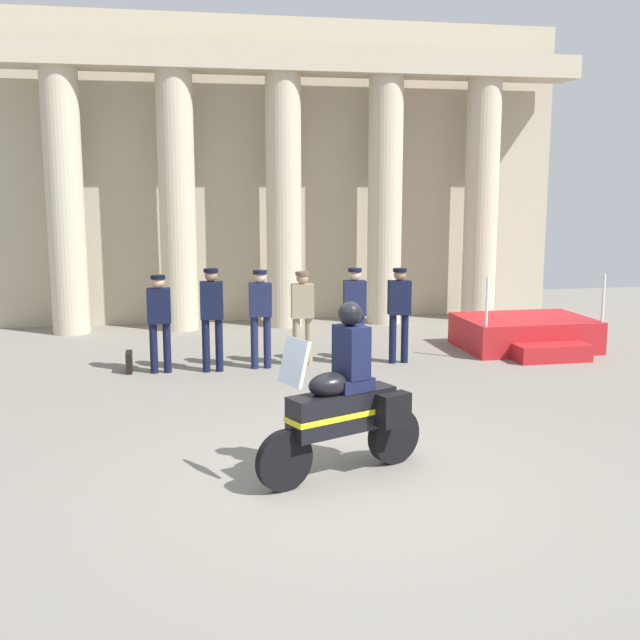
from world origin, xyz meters
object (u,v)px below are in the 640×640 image
Objects in this scene: briefcase_on_ground at (129,362)px; officer_in_row_1 at (212,311)px; officer_in_row_0 at (159,316)px; reviewing_stand at (526,334)px; motorcycle_with_rider at (347,404)px; officer_in_row_4 at (355,308)px; officer_in_row_2 at (260,311)px; officer_in_row_5 at (399,307)px; officer_in_row_3 at (302,311)px.

officer_in_row_1 is at bearing -7.94° from briefcase_on_ground.
reviewing_stand is at bearing -172.12° from officer_in_row_0.
motorcycle_with_rider is 5.46× the size of briefcase_on_ground.
motorcycle_with_rider is (-1.32, -5.15, -0.21)m from officer_in_row_4.
officer_in_row_1 is 1.03× the size of officer_in_row_2.
officer_in_row_5 is (3.27, 0.04, -0.04)m from officer_in_row_1.
officer_in_row_1 reaches higher than briefcase_on_ground.
officer_in_row_5 is (4.13, -0.04, 0.02)m from officer_in_row_0.
briefcase_on_ground is (-1.39, 0.19, -0.85)m from officer_in_row_1.
officer_in_row_4 reaches higher than officer_in_row_0.
officer_in_row_2 is 2.36m from briefcase_on_ground.
reviewing_stand is 1.44× the size of officer_in_row_2.
officer_in_row_3 is 0.84× the size of motorcycle_with_rider.
briefcase_on_ground is (-4.65, 0.15, -0.81)m from officer_in_row_5.
officer_in_row_4 is at bearing -1.59° from briefcase_on_ground.
reviewing_stand reaches higher than briefcase_on_ground.
officer_in_row_3 is (0.74, 0.07, -0.03)m from officer_in_row_2.
officer_in_row_0 is 0.98× the size of officer_in_row_5.
reviewing_stand is 1.45× the size of officer_in_row_5.
motorcycle_with_rider is 5.88m from briefcase_on_ground.
officer_in_row_2 reaches higher than reviewing_stand.
officer_in_row_1 is 2.47m from officer_in_row_4.
reviewing_stand is 7.42m from briefcase_on_ground.
officer_in_row_4 is 5.32m from motorcycle_with_rider.
officer_in_row_4 is at bearing -0.40° from officer_in_row_5.
officer_in_row_2 is 1.00× the size of officer_in_row_4.
officer_in_row_3 is at bearing -117.74° from motorcycle_with_rider.
officer_in_row_1 is at bearing -173.36° from reviewing_stand.
officer_in_row_1 is (-6.01, -0.70, 0.74)m from reviewing_stand.
officer_in_row_2 is 0.74m from officer_in_row_3.
officer_in_row_0 is (-6.88, -0.62, 0.68)m from reviewing_stand.
briefcase_on_ground is (-2.21, 0.11, -0.82)m from officer_in_row_2.
officer_in_row_2 is 4.70× the size of briefcase_on_ground.
officer_in_row_2 is 1.65m from officer_in_row_4.
reviewing_stand is 6.10m from officer_in_row_1.
reviewing_stand is 7.56m from motorcycle_with_rider.
briefcase_on_ground is (-2.54, 5.26, -0.61)m from motorcycle_with_rider.
officer_in_row_1 is at bearing 4.74° from officer_in_row_4.
officer_in_row_3 is at bearing -171.92° from officer_in_row_2.
officer_in_row_4 is (3.34, 0.00, 0.03)m from officer_in_row_0.
officer_in_row_1 reaches higher than officer_in_row_2.
officer_in_row_2 is at bearing -2.72° from briefcase_on_ground.
officer_in_row_0 is 0.97× the size of officer_in_row_4.
briefcase_on_ground is at bearing 2.04° from officer_in_row_3.
officer_in_row_2 is 0.86× the size of motorcycle_with_rider.
officer_in_row_2 is at bearing -177.03° from officer_in_row_0.
officer_in_row_3 reaches higher than officer_in_row_0.
briefcase_on_ground is at bearing 0.89° from officer_in_row_5.
officer_in_row_4 reaches higher than officer_in_row_3.
officer_in_row_4 is at bearing -177.34° from officer_in_row_2.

